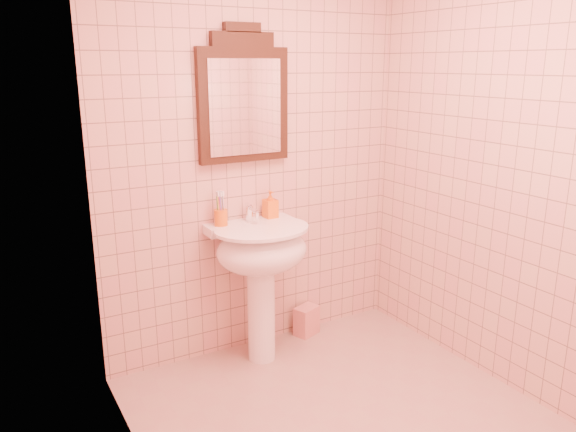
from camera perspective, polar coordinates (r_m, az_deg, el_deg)
floor at (r=3.07m, az=7.00°, el=-20.70°), size 2.20×2.20×0.00m
back_wall at (r=3.47m, az=-3.32°, el=6.15°), size 2.00×0.02×2.50m
pedestal_sink at (r=3.38m, az=-2.73°, el=-4.41°), size 0.58×0.58×0.86m
faucet at (r=3.42m, az=-3.84°, el=0.35°), size 0.04×0.16×0.11m
mirror at (r=3.37m, az=-4.54°, el=11.75°), size 0.57×0.06×0.80m
toothbrush_cup at (r=3.35m, az=-6.83°, el=-0.10°), size 0.08×0.08×0.18m
soap_dispenser at (r=3.49m, az=-1.80°, el=1.19°), size 0.08×0.08×0.17m
towel at (r=3.90m, az=1.90°, el=-10.56°), size 0.19×0.16×0.20m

